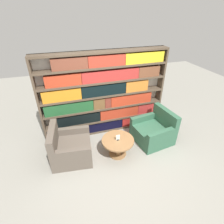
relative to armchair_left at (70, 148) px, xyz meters
The scene contains 6 objects.
ground_plane 1.26m from the armchair_left, 28.95° to the right, with size 14.00×14.00×0.00m, color gray.
bookshelf 1.60m from the armchair_left, 37.59° to the left, with size 3.29×0.30×2.24m.
armchair_left is the anchor object (origin of this frame).
armchair_right 2.19m from the armchair_left, ahead, with size 0.99×1.00×0.84m.
coffee_table 1.12m from the armchair_left, 12.69° to the right, with size 0.75×0.75×0.45m.
table_sign 1.14m from the armchair_left, 12.69° to the right, with size 0.09×0.06×0.13m.
Camera 1 is at (-1.03, -2.59, 3.11)m, focal length 28.00 mm.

